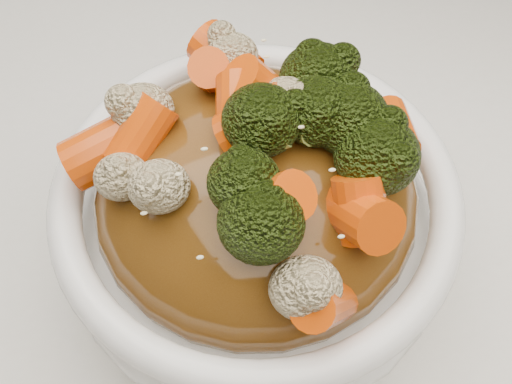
{
  "coord_description": "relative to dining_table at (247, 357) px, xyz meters",
  "views": [
    {
      "loc": [
        -0.03,
        -0.26,
        1.12
      ],
      "look_at": [
        0.0,
        -0.06,
        0.83
      ],
      "focal_mm": 42.0,
      "sensor_mm": 36.0,
      "label": 1
    }
  ],
  "objects": [
    {
      "name": "dining_table",
      "position": [
        0.0,
        0.0,
        0.0
      ],
      "size": [
        1.2,
        0.8,
        0.75
      ],
      "primitive_type": "cube",
      "color": "brown",
      "rests_on": "floor"
    },
    {
      "name": "tablecloth",
      "position": [
        0.0,
        0.0,
        0.35
      ],
      "size": [
        1.2,
        0.8,
        0.04
      ],
      "primitive_type": "cube",
      "color": "white",
      "rests_on": "dining_table"
    },
    {
      "name": "bowl",
      "position": [
        0.0,
        -0.06,
        0.42
      ],
      "size": [
        0.28,
        0.28,
        0.09
      ],
      "primitive_type": null,
      "rotation": [
        0.0,
        0.0,
        -0.2
      ],
      "color": "white",
      "rests_on": "tablecloth"
    },
    {
      "name": "sauce_base",
      "position": [
        0.0,
        -0.06,
        0.45
      ],
      "size": [
        0.22,
        0.22,
        0.11
      ],
      "primitive_type": "ellipsoid",
      "rotation": [
        0.0,
        0.0,
        -0.2
      ],
      "color": "#55320E",
      "rests_on": "bowl"
    },
    {
      "name": "carrots",
      "position": [
        0.0,
        -0.06,
        0.52
      ],
      "size": [
        0.22,
        0.22,
        0.06
      ],
      "primitive_type": null,
      "rotation": [
        0.0,
        0.0,
        -0.2
      ],
      "color": "#D84807",
      "rests_on": "sauce_base"
    },
    {
      "name": "broccoli",
      "position": [
        0.0,
        -0.06,
        0.52
      ],
      "size": [
        0.22,
        0.22,
        0.05
      ],
      "primitive_type": null,
      "rotation": [
        0.0,
        0.0,
        -0.2
      ],
      "color": "black",
      "rests_on": "sauce_base"
    },
    {
      "name": "cauliflower",
      "position": [
        0.0,
        -0.06,
        0.52
      ],
      "size": [
        0.22,
        0.22,
        0.04
      ],
      "primitive_type": null,
      "rotation": [
        0.0,
        0.0,
        -0.2
      ],
      "color": "beige",
      "rests_on": "sauce_base"
    },
    {
      "name": "scallions",
      "position": [
        0.0,
        -0.06,
        0.53
      ],
      "size": [
        0.17,
        0.17,
        0.02
      ],
      "primitive_type": null,
      "rotation": [
        0.0,
        0.0,
        -0.2
      ],
      "color": "#358A1F",
      "rests_on": "sauce_base"
    },
    {
      "name": "sesame_seeds",
      "position": [
        0.0,
        -0.06,
        0.53
      ],
      "size": [
        0.2,
        0.2,
        0.01
      ],
      "primitive_type": null,
      "rotation": [
        0.0,
        0.0,
        -0.2
      ],
      "color": "beige",
      "rests_on": "sauce_base"
    }
  ]
}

